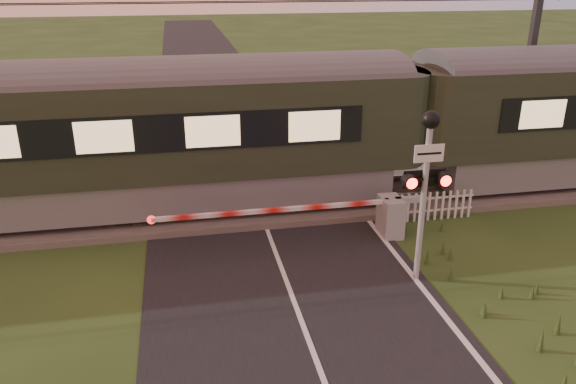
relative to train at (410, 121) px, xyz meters
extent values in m
plane|color=#213815|center=(-4.42, -6.50, -2.23)|extent=(160.00, 160.00, 0.00)
cube|color=black|center=(-4.42, -6.50, -2.22)|extent=(6.00, 140.00, 0.02)
cube|color=#47423D|center=(-4.42, 0.00, -2.17)|extent=(140.00, 3.40, 0.24)
cube|color=slate|center=(-4.42, -0.72, -1.97)|extent=(140.00, 0.08, 0.14)
cube|color=slate|center=(-4.42, 0.72, -1.97)|extent=(140.00, 0.08, 0.14)
cube|color=#2D2116|center=(-4.42, 0.00, -2.04)|extent=(0.24, 2.20, 0.06)
cylinder|color=black|center=(-4.42, -0.30, 3.27)|extent=(120.00, 0.02, 0.02)
cylinder|color=black|center=(-4.42, 0.30, 3.27)|extent=(120.00, 0.02, 0.02)
cube|color=slate|center=(-10.69, 0.00, -1.41)|extent=(19.56, 2.59, 0.97)
cube|color=#252C1D|center=(-10.69, 0.00, 0.28)|extent=(20.37, 2.81, 2.43)
cube|color=gray|center=(-1.42, -2.52, -1.73)|extent=(0.50, 0.77, 0.99)
cylinder|color=gray|center=(-1.55, -2.52, -1.73)|extent=(0.11, 0.11, 0.99)
cube|color=gray|center=(-0.92, -2.52, -1.31)|extent=(0.81, 0.14, 0.14)
cube|color=red|center=(-4.39, -2.52, -1.31)|extent=(5.67, 0.10, 0.10)
cylinder|color=red|center=(-7.22, -2.52, -1.31)|extent=(0.20, 0.04, 0.20)
cylinder|color=gray|center=(-1.64, -4.71, -0.54)|extent=(0.12, 0.12, 3.38)
cube|color=white|center=(-1.64, -4.77, 0.65)|extent=(0.62, 0.03, 0.36)
sphere|color=black|center=(-1.64, -4.71, 1.31)|extent=(0.36, 0.36, 0.36)
cube|color=black|center=(-1.64, -4.71, 0.08)|extent=(0.84, 0.07, 0.07)
cylinder|color=#FF140C|center=(-2.00, -4.89, 0.08)|extent=(0.23, 0.02, 0.23)
cylinder|color=#FF140C|center=(-1.28, -4.89, 0.08)|extent=(0.23, 0.02, 0.23)
cube|color=black|center=(-1.64, -4.66, 0.08)|extent=(0.90, 0.02, 0.36)
cube|color=silver|center=(0.00, -1.87, -1.96)|extent=(2.34, 0.04, 0.05)
cube|color=silver|center=(0.00, -1.87, -1.61)|extent=(2.34, 0.04, 0.05)
cube|color=#2D2D30|center=(5.05, 2.30, 1.23)|extent=(0.22, 0.22, 6.91)
camera|label=1|loc=(-6.42, -14.58, 4.02)|focal=35.00mm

